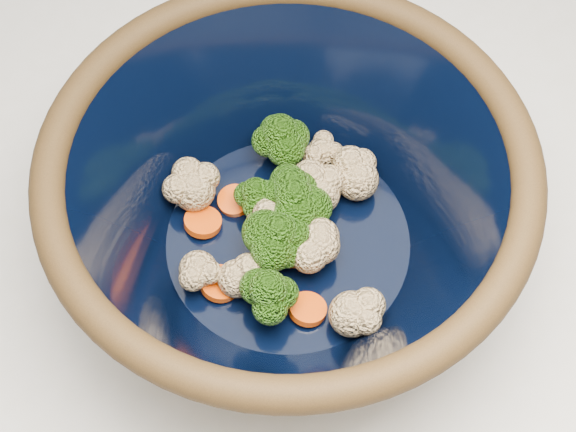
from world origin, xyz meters
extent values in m
cube|color=beige|center=(0.00, 0.00, 0.45)|extent=(1.20, 1.20, 0.90)
cylinder|color=black|center=(-0.08, -0.05, 0.91)|extent=(0.20, 0.20, 0.01)
torus|color=black|center=(-0.08, -0.05, 1.04)|extent=(0.34, 0.34, 0.02)
cylinder|color=black|center=(-0.08, -0.05, 0.93)|extent=(0.19, 0.19, 0.00)
cylinder|color=#608442|center=(-0.07, -0.03, 0.94)|extent=(0.01, 0.01, 0.02)
ellipsoid|color=#336813|center=(-0.07, -0.03, 0.97)|extent=(0.04, 0.04, 0.04)
cylinder|color=#608442|center=(-0.07, -0.04, 0.94)|extent=(0.01, 0.01, 0.02)
ellipsoid|color=#336813|center=(-0.07, -0.04, 0.97)|extent=(0.05, 0.05, 0.04)
cylinder|color=#608442|center=(-0.06, 0.02, 0.94)|extent=(0.01, 0.01, 0.02)
ellipsoid|color=#336813|center=(-0.06, 0.02, 0.97)|extent=(0.04, 0.04, 0.04)
cylinder|color=#608442|center=(-0.09, -0.06, 0.94)|extent=(0.01, 0.01, 0.02)
ellipsoid|color=#336813|center=(-0.09, -0.06, 0.96)|extent=(0.04, 0.04, 0.03)
cylinder|color=#608442|center=(-0.10, -0.02, 0.94)|extent=(0.01, 0.01, 0.02)
ellipsoid|color=#336813|center=(-0.10, -0.02, 0.96)|extent=(0.03, 0.03, 0.03)
cylinder|color=#608442|center=(-0.07, -0.05, 0.94)|extent=(0.01, 0.01, 0.02)
ellipsoid|color=#336813|center=(-0.07, -0.05, 0.96)|extent=(0.04, 0.04, 0.03)
cylinder|color=#608442|center=(-0.12, -0.10, 0.94)|extent=(0.01, 0.01, 0.02)
ellipsoid|color=#336813|center=(-0.12, -0.10, 0.97)|extent=(0.04, 0.04, 0.04)
cylinder|color=#608442|center=(-0.10, -0.06, 0.94)|extent=(0.01, 0.01, 0.02)
ellipsoid|color=#336813|center=(-0.10, -0.06, 0.97)|extent=(0.05, 0.05, 0.04)
sphere|color=beige|center=(-0.08, -0.07, 0.95)|extent=(0.03, 0.03, 0.03)
sphere|color=beige|center=(-0.08, -0.05, 0.95)|extent=(0.03, 0.03, 0.03)
sphere|color=beige|center=(-0.16, -0.05, 0.95)|extent=(0.03, 0.03, 0.03)
sphere|color=beige|center=(-0.14, 0.01, 0.95)|extent=(0.03, 0.03, 0.03)
sphere|color=beige|center=(-0.05, -0.03, 0.95)|extent=(0.03, 0.03, 0.03)
sphere|color=beige|center=(-0.08, -0.04, 0.95)|extent=(0.03, 0.03, 0.03)
sphere|color=beige|center=(-0.09, -0.04, 0.95)|extent=(0.03, 0.03, 0.03)
sphere|color=beige|center=(-0.03, 0.00, 0.95)|extent=(0.03, 0.03, 0.03)
sphere|color=beige|center=(-0.14, -0.07, 0.95)|extent=(0.03, 0.03, 0.03)
sphere|color=beige|center=(-0.02, -0.03, 0.95)|extent=(0.03, 0.03, 0.03)
sphere|color=beige|center=(-0.07, -0.13, 0.95)|extent=(0.03, 0.03, 0.03)
cylinder|color=#E54609|center=(-0.10, -0.11, 0.94)|extent=(0.03, 0.03, 0.01)
cylinder|color=#E54609|center=(-0.09, -0.06, 0.94)|extent=(0.03, 0.03, 0.01)
cylinder|color=#E54609|center=(-0.15, -0.06, 0.94)|extent=(0.03, 0.03, 0.01)
cylinder|color=#E54609|center=(-0.08, -0.06, 0.94)|extent=(0.03, 0.03, 0.01)
cylinder|color=#E54609|center=(-0.11, 0.00, 0.94)|extent=(0.03, 0.03, 0.01)
cylinder|color=#E54609|center=(-0.14, -0.01, 0.94)|extent=(0.03, 0.03, 0.01)
camera|label=1|loc=(-0.21, -0.32, 1.48)|focal=50.00mm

